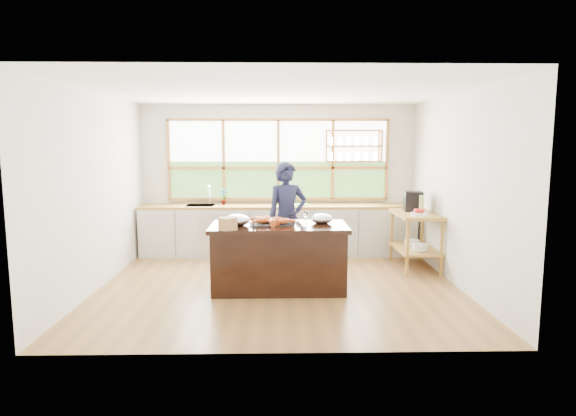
{
  "coord_description": "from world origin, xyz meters",
  "views": [
    {
      "loc": [
        -0.01,
        -6.63,
        1.99
      ],
      "look_at": [
        0.13,
        0.15,
        1.08
      ],
      "focal_mm": 30.0,
      "sensor_mm": 36.0,
      "label": 1
    }
  ],
  "objects_px": {
    "cook": "(287,219)",
    "wicker_basket": "(228,223)",
    "espresso_machine": "(413,201)",
    "island": "(279,257)"
  },
  "relations": [
    {
      "from": "island",
      "to": "cook",
      "type": "distance_m",
      "value": 0.89
    },
    {
      "from": "cook",
      "to": "espresso_machine",
      "type": "xyz_separation_m",
      "value": [
        2.06,
        0.51,
        0.2
      ]
    },
    {
      "from": "cook",
      "to": "espresso_machine",
      "type": "relative_size",
      "value": 5.35
    },
    {
      "from": "island",
      "to": "cook",
      "type": "xyz_separation_m",
      "value": [
        0.13,
        0.79,
        0.41
      ]
    },
    {
      "from": "island",
      "to": "wicker_basket",
      "type": "distance_m",
      "value": 0.91
    },
    {
      "from": "cook",
      "to": "wicker_basket",
      "type": "xyz_separation_m",
      "value": [
        -0.78,
        -1.13,
        0.12
      ]
    },
    {
      "from": "island",
      "to": "espresso_machine",
      "type": "xyz_separation_m",
      "value": [
        2.19,
        1.3,
        0.61
      ]
    },
    {
      "from": "cook",
      "to": "espresso_machine",
      "type": "height_order",
      "value": "cook"
    },
    {
      "from": "island",
      "to": "cook",
      "type": "relative_size",
      "value": 1.07
    },
    {
      "from": "espresso_machine",
      "to": "cook",
      "type": "bearing_deg",
      "value": -160.0
    }
  ]
}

